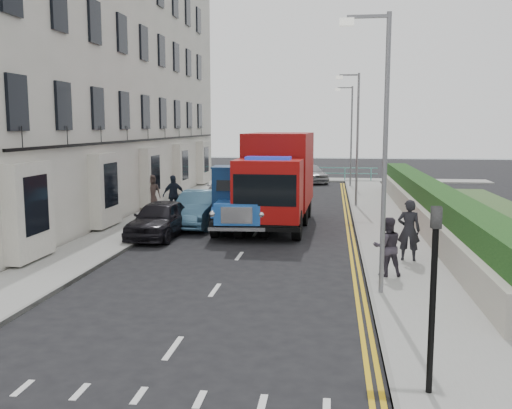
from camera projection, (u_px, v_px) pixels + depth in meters
name	position (u px, v px, depth m)	size (l,w,h in m)	color
ground	(229.00, 271.00, 17.02)	(120.00, 120.00, 0.00)	black
pavement_west	(153.00, 218.00, 26.53)	(2.40, 38.00, 0.12)	gray
pavement_east	(383.00, 223.00, 25.15)	(2.60, 38.00, 0.12)	gray
promenade	(294.00, 179.00, 45.48)	(30.00, 2.50, 0.12)	gray
sea_plane	(310.00, 158.00, 75.93)	(120.00, 120.00, 0.00)	slate
terrace_west	(95.00, 71.00, 30.04)	(6.31, 30.20, 14.25)	silver
garden_east	(429.00, 205.00, 24.78)	(1.45, 28.00, 1.75)	#B2AD9E
seafront_railing	(293.00, 174.00, 44.63)	(13.00, 0.08, 1.11)	#59B2A5
lamp_near	(380.00, 139.00, 13.96)	(1.23, 0.18, 7.00)	slate
lamp_mid	(355.00, 132.00, 29.67)	(1.23, 0.18, 7.00)	slate
lamp_far	(350.00, 130.00, 39.48)	(1.23, 0.18, 7.00)	slate
traffic_signal	(434.00, 272.00, 8.77)	(0.16, 0.20, 3.10)	black
bedford_lorry	(242.00, 203.00, 22.85)	(2.61, 5.79, 2.67)	black
red_lorry	(278.00, 177.00, 24.48)	(2.76, 7.69, 3.99)	black
parked_car_front	(160.00, 219.00, 22.14)	(1.70, 4.22, 1.44)	black
parked_car_mid	(200.00, 209.00, 24.61)	(1.61, 4.61, 1.52)	teal
parked_car_rear	(226.00, 189.00, 32.23)	(2.08, 5.12, 1.49)	#9D9DA2
seafront_car_left	(273.00, 174.00, 41.45)	(2.73, 5.93, 1.65)	black
seafront_car_right	(310.00, 173.00, 43.25)	(1.75, 4.35, 1.48)	#A7A6AB
pedestrian_east_near	(409.00, 230.00, 17.76)	(0.70, 0.46, 1.93)	black
pedestrian_east_far	(387.00, 247.00, 15.94)	(0.81, 0.63, 1.67)	#38323D
pedestrian_west_near	(174.00, 195.00, 26.95)	(1.10, 0.46, 1.88)	#19212E
pedestrian_west_far	(152.00, 192.00, 28.77)	(0.86, 0.56, 1.75)	#382C28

